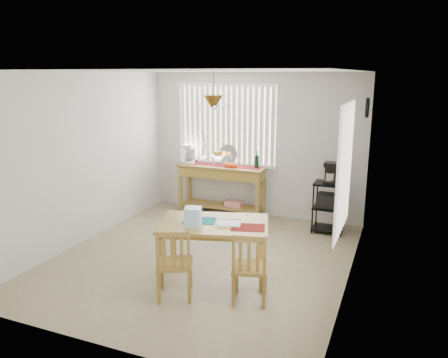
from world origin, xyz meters
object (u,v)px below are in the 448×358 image
at_px(cart_items, 331,173).
at_px(chair_left, 174,264).
at_px(wire_cart, 329,203).
at_px(chair_right, 250,268).
at_px(dining_table, 214,229).
at_px(sideboard, 222,178).

bearing_deg(cart_items, chair_left, -113.75).
bearing_deg(wire_cart, chair_right, -99.56).
xyz_separation_m(wire_cart, dining_table, (-1.10, -2.21, 0.14)).
height_order(cart_items, chair_left, cart_items).
xyz_separation_m(sideboard, chair_left, (0.72, -3.16, -0.26)).
distance_m(chair_left, chair_right, 0.87).
distance_m(sideboard, chair_right, 3.32).
bearing_deg(sideboard, cart_items, -6.66).
xyz_separation_m(cart_items, chair_right, (-0.45, -2.68, -0.58)).
bearing_deg(chair_right, cart_items, 80.47).
xyz_separation_m(dining_table, chair_right, (0.65, -0.47, -0.22)).
height_order(wire_cart, dining_table, wire_cart).
bearing_deg(dining_table, wire_cart, 63.57).
xyz_separation_m(wire_cart, chair_right, (-0.45, -2.68, -0.08)).
distance_m(dining_table, chair_left, 0.77).
distance_m(sideboard, dining_table, 2.61).
bearing_deg(chair_left, chair_right, 16.00).
bearing_deg(sideboard, wire_cart, -6.92).
bearing_deg(chair_left, dining_table, 74.98).
bearing_deg(wire_cart, dining_table, -116.43).
bearing_deg(cart_items, sideboard, 173.34).
distance_m(wire_cart, dining_table, 2.47).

